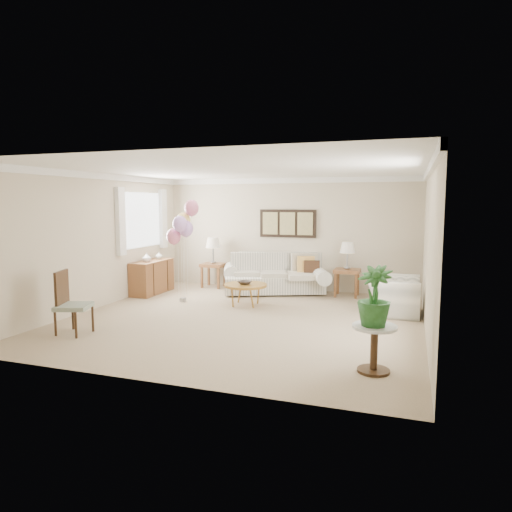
{
  "coord_description": "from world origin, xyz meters",
  "views": [
    {
      "loc": [
        2.72,
        -7.35,
        2.03
      ],
      "look_at": [
        0.02,
        0.6,
        1.05
      ],
      "focal_mm": 32.0,
      "sensor_mm": 36.0,
      "label": 1
    }
  ],
  "objects_px": {
    "accent_chair": "(70,301)",
    "sofa": "(275,277)",
    "balloon_cluster": "(183,224)",
    "armchair": "(394,296)",
    "coffee_table": "(246,286)"
  },
  "relations": [
    {
      "from": "accent_chair",
      "to": "sofa",
      "type": "bearing_deg",
      "value": 63.05
    },
    {
      "from": "sofa",
      "to": "balloon_cluster",
      "type": "relative_size",
      "value": 1.31
    },
    {
      "from": "armchair",
      "to": "balloon_cluster",
      "type": "height_order",
      "value": "balloon_cluster"
    },
    {
      "from": "armchair",
      "to": "accent_chair",
      "type": "xyz_separation_m",
      "value": [
        -4.74,
        -2.95,
        0.18
      ]
    },
    {
      "from": "sofa",
      "to": "armchair",
      "type": "distance_m",
      "value": 2.89
    },
    {
      "from": "sofa",
      "to": "coffee_table",
      "type": "xyz_separation_m",
      "value": [
        -0.19,
        -1.44,
        0.04
      ]
    },
    {
      "from": "armchair",
      "to": "accent_chair",
      "type": "height_order",
      "value": "accent_chair"
    },
    {
      "from": "armchair",
      "to": "accent_chair",
      "type": "relative_size",
      "value": 1.05
    },
    {
      "from": "armchair",
      "to": "balloon_cluster",
      "type": "xyz_separation_m",
      "value": [
        -4.12,
        -0.35,
        1.27
      ]
    },
    {
      "from": "armchair",
      "to": "sofa",
      "type": "bearing_deg",
      "value": 65.44
    },
    {
      "from": "sofa",
      "to": "accent_chair",
      "type": "xyz_separation_m",
      "value": [
        -2.11,
        -4.15,
        0.16
      ]
    },
    {
      "from": "coffee_table",
      "to": "balloon_cluster",
      "type": "bearing_deg",
      "value": -175.32
    },
    {
      "from": "coffee_table",
      "to": "armchair",
      "type": "height_order",
      "value": "armchair"
    },
    {
      "from": "armchair",
      "to": "balloon_cluster",
      "type": "bearing_deg",
      "value": 94.78
    },
    {
      "from": "coffee_table",
      "to": "balloon_cluster",
      "type": "distance_m",
      "value": 1.78
    }
  ]
}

